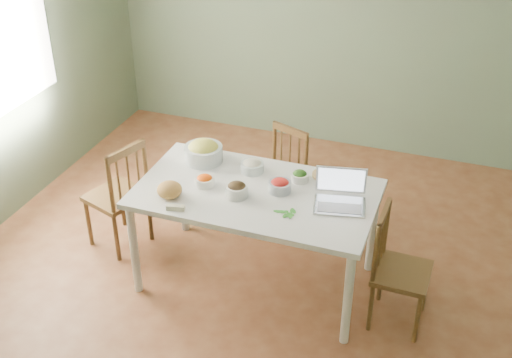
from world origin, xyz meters
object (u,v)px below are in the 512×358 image
(chair_far, at_px, (277,182))
(chair_right, at_px, (402,270))
(chair_left, at_px, (116,194))
(bowl_squash, at_px, (203,151))
(bread_boule, at_px, (170,190))
(dining_table, at_px, (256,237))
(laptop, at_px, (341,192))

(chair_far, height_order, chair_right, chair_right)
(chair_left, relative_size, chair_right, 1.07)
(chair_far, bearing_deg, bowl_squash, -113.51)
(chair_left, relative_size, bread_boule, 5.38)
(chair_far, distance_m, bread_boule, 1.16)
(dining_table, distance_m, bread_boule, 0.74)
(chair_left, distance_m, chair_right, 2.26)
(bread_boule, xyz_separation_m, bowl_squash, (0.02, 0.53, 0.03))
(chair_far, bearing_deg, dining_table, -63.22)
(chair_far, relative_size, chair_right, 0.99)
(chair_right, distance_m, laptop, 0.67)
(chair_right, bearing_deg, laptop, 81.21)
(chair_right, bearing_deg, dining_table, 87.10)
(chair_right, relative_size, laptop, 2.54)
(chair_far, bearing_deg, laptop, -26.24)
(chair_left, height_order, bread_boule, chair_left)
(chair_right, relative_size, bowl_squash, 3.06)
(dining_table, distance_m, chair_left, 1.19)
(bread_boule, bearing_deg, dining_table, 26.37)
(chair_left, distance_m, bowl_squash, 0.81)
(chair_left, xyz_separation_m, laptop, (1.78, -0.07, 0.44))
(dining_table, relative_size, chair_right, 1.92)
(bread_boule, bearing_deg, laptop, 13.40)
(chair_left, height_order, bowl_squash, bowl_squash)
(chair_left, bearing_deg, chair_right, 104.82)
(bread_boule, distance_m, bowl_squash, 0.54)
(chair_far, xyz_separation_m, bowl_squash, (-0.44, -0.45, 0.43))
(bread_boule, height_order, laptop, laptop)
(chair_far, xyz_separation_m, laptop, (0.67, -0.71, 0.47))
(dining_table, distance_m, laptop, 0.78)
(dining_table, relative_size, chair_far, 1.94)
(chair_left, distance_m, bread_boule, 0.83)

